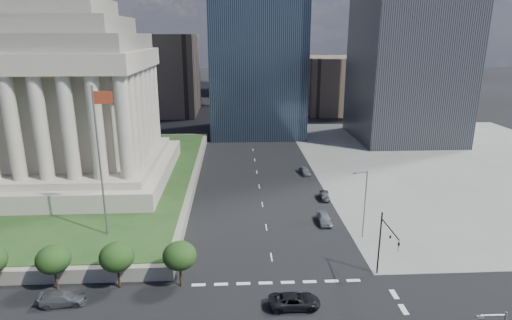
{
  "coord_description": "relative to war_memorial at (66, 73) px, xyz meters",
  "views": [
    {
      "loc": [
        -4.58,
        -29.71,
        27.89
      ],
      "look_at": [
        -2.11,
        18.19,
        13.78
      ],
      "focal_mm": 30.0,
      "sensor_mm": 36.0,
      "label": 1
    }
  ],
  "objects": [
    {
      "name": "war_memorial",
      "position": [
        0.0,
        0.0,
        0.0
      ],
      "size": [
        34.0,
        34.0,
        39.0
      ],
      "primitive_type": null,
      "color": "#ACA090",
      "rests_on": "plaza_lawn"
    },
    {
      "name": "suv_grey",
      "position": [
        10.8,
        -37.0,
        -20.71
      ],
      "size": [
        4.98,
        2.5,
        1.39
      ],
      "primitive_type": "imported",
      "rotation": [
        0.0,
        0.0,
        1.69
      ],
      "color": "#4B4E52",
      "rests_on": "ground"
    },
    {
      "name": "plaza_terrace",
      "position": [
        -11.0,
        2.0,
        -20.5
      ],
      "size": [
        66.0,
        70.0,
        1.8
      ],
      "primitive_type": "cube",
      "color": "#6C685C",
      "rests_on": "ground"
    },
    {
      "name": "plaza_lawn",
      "position": [
        -11.0,
        2.0,
        -19.55
      ],
      "size": [
        64.0,
        68.0,
        0.1
      ],
      "primitive_type": "cube",
      "color": "#1D3C18",
      "rests_on": "plaza_terrace"
    },
    {
      "name": "sidewalk_ne",
      "position": [
        80.0,
        12.0,
        -21.38
      ],
      "size": [
        68.0,
        90.0,
        0.03
      ],
      "primitive_type": "cube",
      "color": "slate",
      "rests_on": "ground"
    },
    {
      "name": "parked_sedan_near",
      "position": [
        43.0,
        -17.97,
        -20.61
      ],
      "size": [
        1.93,
        4.67,
        1.58
      ],
      "primitive_type": "imported",
      "rotation": [
        0.0,
        0.0,
        -0.01
      ],
      "color": "gray",
      "rests_on": "ground"
    },
    {
      "name": "parked_sedan_far",
      "position": [
        43.91,
        6.07,
        -20.67
      ],
      "size": [
        4.48,
        2.25,
        1.47
      ],
      "primitive_type": "imported",
      "rotation": [
        0.0,
        0.0,
        0.13
      ],
      "color": "slate",
      "rests_on": "ground"
    },
    {
      "name": "street_lamp_north",
      "position": [
        47.33,
        -23.0,
        -15.74
      ],
      "size": [
        2.13,
        0.22,
        10.0
      ],
      "color": "slate",
      "rests_on": "ground"
    },
    {
      "name": "building_filler_nw",
      "position": [
        4.0,
        82.0,
        -7.4
      ],
      "size": [
        24.0,
        30.0,
        28.0
      ],
      "primitive_type": "cube",
      "color": "brown",
      "rests_on": "ground"
    },
    {
      "name": "traffic_signal_ne",
      "position": [
        46.5,
        -34.3,
        -16.15
      ],
      "size": [
        0.3,
        5.74,
        8.0
      ],
      "color": "black",
      "rests_on": "ground"
    },
    {
      "name": "ground",
      "position": [
        34.0,
        52.0,
        -21.4
      ],
      "size": [
        500.0,
        500.0,
        0.0
      ],
      "primitive_type": "plane",
      "color": "black",
      "rests_on": "ground"
    },
    {
      "name": "pickup_truck",
      "position": [
        35.51,
        -38.76,
        -20.63
      ],
      "size": [
        5.57,
        2.65,
        1.53
      ],
      "primitive_type": "imported",
      "rotation": [
        0.0,
        0.0,
        1.59
      ],
      "color": "black",
      "rests_on": "ground"
    },
    {
      "name": "midrise_glass",
      "position": [
        36.0,
        47.0,
        8.6
      ],
      "size": [
        26.0,
        26.0,
        60.0
      ],
      "primitive_type": "cube",
      "color": "black",
      "rests_on": "ground"
    },
    {
      "name": "building_filler_ne",
      "position": [
        66.0,
        82.0,
        -11.4
      ],
      "size": [
        20.0,
        30.0,
        20.0
      ],
      "primitive_type": "cube",
      "color": "brown",
      "rests_on": "ground"
    },
    {
      "name": "flagpole",
      "position": [
        12.17,
        -24.0,
        -8.29
      ],
      "size": [
        2.52,
        0.24,
        20.0
      ],
      "color": "slate",
      "rests_on": "plaza_lawn"
    },
    {
      "name": "parked_sedan_mid",
      "position": [
        45.1,
        -8.02,
        -20.75
      ],
      "size": [
        1.67,
        4.03,
        1.3
      ],
      "primitive_type": "imported",
      "rotation": [
        0.0,
        0.0,
        -0.08
      ],
      "color": "black",
      "rests_on": "ground"
    }
  ]
}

